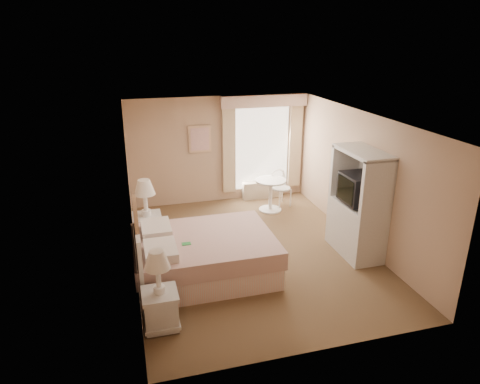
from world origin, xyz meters
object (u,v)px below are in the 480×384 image
object	(u,v)px
nightstand_near	(160,300)
cafe_chair	(280,185)
bed	(198,254)
armoire	(358,212)
round_table	(271,190)
nightstand_far	(147,222)

from	to	relation	value
nightstand_near	cafe_chair	xyz separation A→B (m)	(3.13, 3.81, 0.06)
bed	cafe_chair	world-z (taller)	bed
bed	armoire	xyz separation A→B (m)	(2.93, 0.02, 0.43)
nightstand_near	round_table	distance (m)	4.54
nightstand_near	nightstand_far	xyz separation A→B (m)	(-0.00, 2.52, 0.05)
nightstand_far	round_table	distance (m)	3.00
nightstand_far	round_table	size ratio (longest dim) A/B	1.78
bed	round_table	world-z (taller)	bed
nightstand_near	cafe_chair	bearing A→B (deg)	50.57
round_table	cafe_chair	size ratio (longest dim) A/B	0.85
nightstand_far	cafe_chair	xyz separation A→B (m)	(3.13, 1.29, 0.01)
nightstand_far	cafe_chair	world-z (taller)	nightstand_far
armoire	bed	bearing A→B (deg)	-179.59
nightstand_near	nightstand_far	bearing A→B (deg)	90.00
bed	nightstand_near	world-z (taller)	bed
bed	cafe_chair	distance (m)	3.53
bed	armoire	bearing A→B (deg)	0.41
bed	cafe_chair	xyz separation A→B (m)	(2.40, 2.58, 0.12)
cafe_chair	nightstand_near	bearing A→B (deg)	-146.08
nightstand_near	armoire	xyz separation A→B (m)	(3.65, 1.25, 0.37)
bed	nightstand_near	distance (m)	1.43
nightstand_near	round_table	world-z (taller)	nightstand_near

